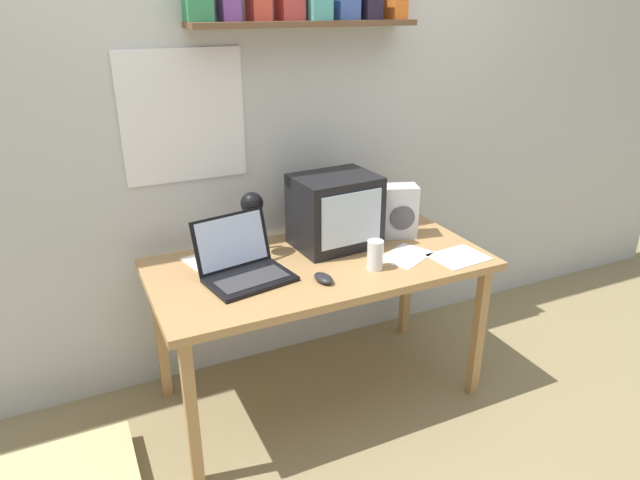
{
  "coord_description": "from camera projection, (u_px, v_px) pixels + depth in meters",
  "views": [
    {
      "loc": [
        -0.97,
        -2.06,
        1.76
      ],
      "look_at": [
        0.0,
        0.0,
        0.81
      ],
      "focal_mm": 32.0,
      "sensor_mm": 36.0,
      "label": 1
    }
  ],
  "objects": [
    {
      "name": "printed_handout",
      "position": [
        213.0,
        258.0,
        2.53
      ],
      "size": [
        0.28,
        0.23,
        0.0
      ],
      "rotation": [
        0.0,
        0.0,
        0.24
      ],
      "color": "white",
      "rests_on": "corner_desk"
    },
    {
      "name": "computer_mouse",
      "position": [
        324.0,
        278.0,
        2.31
      ],
      "size": [
        0.08,
        0.11,
        0.03
      ],
      "rotation": [
        0.0,
        0.0,
        0.16
      ],
      "color": "#232326",
      "rests_on": "corner_desk"
    },
    {
      "name": "loose_paper_near_monitor",
      "position": [
        459.0,
        257.0,
        2.54
      ],
      "size": [
        0.25,
        0.21,
        0.0
      ],
      "rotation": [
        0.0,
        0.0,
        0.1
      ],
      "color": "white",
      "rests_on": "corner_desk"
    },
    {
      "name": "crt_monitor",
      "position": [
        335.0,
        211.0,
        2.61
      ],
      "size": [
        0.39,
        0.32,
        0.33
      ],
      "rotation": [
        0.0,
        0.0,
        0.07
      ],
      "color": "black",
      "rests_on": "corner_desk"
    },
    {
      "name": "open_notebook",
      "position": [
        406.0,
        256.0,
        2.55
      ],
      "size": [
        0.28,
        0.25,
        0.0
      ],
      "rotation": [
        0.0,
        0.0,
        0.46
      ],
      "color": "white",
      "rests_on": "corner_desk"
    },
    {
      "name": "juice_glass",
      "position": [
        375.0,
        256.0,
        2.41
      ],
      "size": [
        0.07,
        0.07,
        0.13
      ],
      "color": "white",
      "rests_on": "corner_desk"
    },
    {
      "name": "laptop",
      "position": [
        242.0,
        263.0,
        2.34
      ],
      "size": [
        0.39,
        0.35,
        0.24
      ],
      "rotation": [
        0.0,
        0.0,
        0.19
      ],
      "color": "black",
      "rests_on": "corner_desk"
    },
    {
      "name": "ground_plane",
      "position": [
        320.0,
        392.0,
        2.78
      ],
      "size": [
        12.0,
        12.0,
        0.0
      ],
      "primitive_type": "plane",
      "color": "#928058"
    },
    {
      "name": "back_wall",
      "position": [
        278.0,
        105.0,
        2.66
      ],
      "size": [
        5.6,
        0.24,
        2.6
      ],
      "color": "silver",
      "rests_on": "ground_plane"
    },
    {
      "name": "space_heater",
      "position": [
        400.0,
        211.0,
        2.72
      ],
      "size": [
        0.19,
        0.16,
        0.25
      ],
      "rotation": [
        0.0,
        0.0,
        -0.33
      ],
      "color": "silver",
      "rests_on": "corner_desk"
    },
    {
      "name": "desk_lamp",
      "position": [
        252.0,
        213.0,
        2.5
      ],
      "size": [
        0.13,
        0.17,
        0.29
      ],
      "rotation": [
        0.0,
        0.0,
        -0.16
      ],
      "color": "black",
      "rests_on": "corner_desk"
    },
    {
      "name": "corner_desk",
      "position": [
        320.0,
        274.0,
        2.53
      ],
      "size": [
        1.47,
        0.73,
        0.71
      ],
      "color": "tan",
      "rests_on": "ground_plane"
    }
  ]
}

